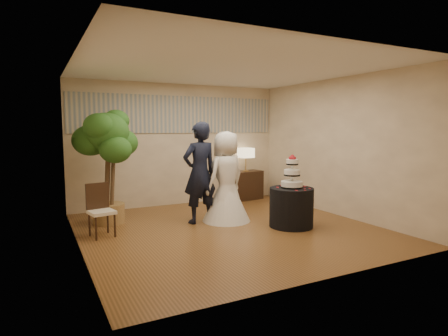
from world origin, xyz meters
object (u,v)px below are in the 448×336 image
ficus_tree (107,166)px  groom (200,173)px  side_chair (102,211)px  bride (226,177)px  cake_table (291,207)px  table_lamp (246,160)px  console (246,185)px  wedding_cake (292,171)px

ficus_tree → groom: bearing=-24.9°
side_chair → bride: bearing=-11.1°
cake_table → side_chair: size_ratio=0.90×
groom → table_lamp: size_ratio=3.29×
cake_table → console: bearing=77.7°
cake_table → bride: bearing=133.2°
bride → console: bride is taller
cake_table → wedding_cake: (0.00, 0.00, 0.66)m
groom → ficus_tree: bearing=-32.8°
bride → side_chair: bearing=-17.9°
groom → ficus_tree: ficus_tree is taller
console → groom: bearing=-149.3°
groom → side_chair: size_ratio=2.17×
groom → side_chair: bearing=-4.2°
bride → side_chair: 2.36m
cake_table → wedding_cake: bearing=0.0°
wedding_cake → side_chair: (-3.18, 0.91, -0.58)m
groom → console: size_ratio=2.21×
wedding_cake → ficus_tree: size_ratio=0.28×
console → table_lamp: table_lamp is taller
wedding_cake → table_lamp: size_ratio=1.04×
console → ficus_tree: size_ratio=0.39×
groom → cake_table: size_ratio=2.41×
ficus_tree → bride: bearing=-22.1°
cake_table → wedding_cake: size_ratio=1.31×
cake_table → ficus_tree: 3.48m
groom → wedding_cake: groom is taller
console → cake_table: bearing=-111.0°
groom → wedding_cake: size_ratio=3.16×
groom → side_chair: 1.89m
groom → table_lamp: 2.50m
cake_table → table_lamp: table_lamp is taller
bride → table_lamp: (1.43, 1.70, 0.14)m
wedding_cake → ficus_tree: 3.40m
wedding_cake → console: 2.76m
table_lamp → side_chair: 4.16m
groom → side_chair: (-1.81, -0.12, -0.51)m
groom → cake_table: groom is taller
console → ficus_tree: bearing=-174.7°
wedding_cake → table_lamp: (0.57, 2.62, -0.01)m
groom → ficus_tree: 1.72m
console → side_chair: side_chair is taller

